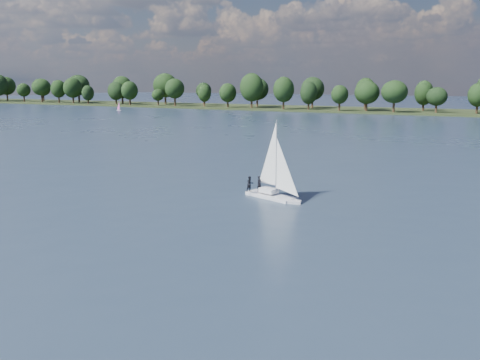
% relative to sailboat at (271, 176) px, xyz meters
% --- Properties ---
extents(ground, '(700.00, 700.00, 0.00)m').
position_rel_sailboat_xyz_m(ground, '(-3.87, 62.87, -2.60)').
color(ground, '#233342').
rests_on(ground, ground).
extents(far_shore, '(660.00, 40.00, 1.50)m').
position_rel_sailboat_xyz_m(far_shore, '(-3.87, 174.87, -2.60)').
color(far_shore, black).
rests_on(far_shore, ground).
extents(sailboat, '(7.32, 4.35, 9.32)m').
position_rel_sailboat_xyz_m(sailboat, '(0.00, 0.00, 0.00)').
color(sailboat, silver).
rests_on(sailboat, ground).
extents(dinghy_pink, '(2.57, 1.04, 4.08)m').
position_rel_sailboat_xyz_m(dinghy_pink, '(-130.40, 129.85, -1.64)').
color(dinghy_pink, silver).
rests_on(dinghy_pink, ground).
extents(pontoon, '(4.23, 2.51, 0.50)m').
position_rel_sailboat_xyz_m(pontoon, '(-175.44, 159.36, -2.60)').
color(pontoon, '#535557').
rests_on(pontoon, ground).
extents(treeline, '(561.92, 74.12, 17.85)m').
position_rel_sailboat_xyz_m(treeline, '(-19.33, 171.01, 5.44)').
color(treeline, black).
rests_on(treeline, ground).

